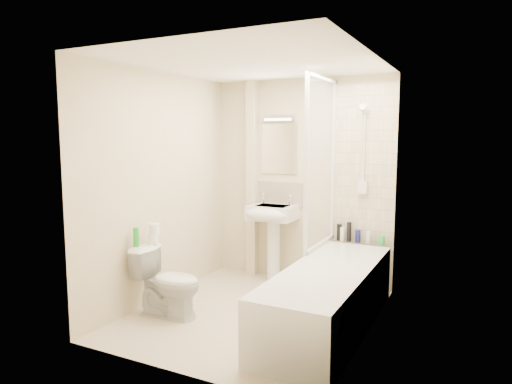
% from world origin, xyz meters
% --- Properties ---
extents(floor, '(2.50, 2.50, 0.00)m').
position_xyz_m(floor, '(0.00, 0.00, 0.00)').
color(floor, beige).
rests_on(floor, ground).
extents(wall_back, '(2.20, 0.02, 2.40)m').
position_xyz_m(wall_back, '(0.00, 1.25, 1.20)').
color(wall_back, beige).
rests_on(wall_back, ground).
extents(wall_left, '(0.02, 2.50, 2.40)m').
position_xyz_m(wall_left, '(-1.10, 0.00, 1.20)').
color(wall_left, beige).
rests_on(wall_left, ground).
extents(wall_right, '(0.02, 2.50, 2.40)m').
position_xyz_m(wall_right, '(1.10, 0.00, 1.20)').
color(wall_right, beige).
rests_on(wall_right, ground).
extents(ceiling, '(2.20, 2.50, 0.02)m').
position_xyz_m(ceiling, '(0.00, 0.00, 2.40)').
color(ceiling, white).
rests_on(ceiling, wall_back).
extents(tile_back, '(0.70, 0.01, 1.75)m').
position_xyz_m(tile_back, '(0.75, 1.24, 1.42)').
color(tile_back, beige).
rests_on(tile_back, wall_back).
extents(tile_right, '(0.01, 2.10, 1.75)m').
position_xyz_m(tile_right, '(1.09, 0.02, 1.42)').
color(tile_right, beige).
rests_on(tile_right, wall_right).
extents(pipe_boxing, '(0.12, 0.12, 2.40)m').
position_xyz_m(pipe_boxing, '(-0.62, 1.19, 1.20)').
color(pipe_boxing, beige).
rests_on(pipe_boxing, ground).
extents(splashback, '(0.60, 0.02, 0.30)m').
position_xyz_m(splashback, '(-0.28, 1.24, 1.03)').
color(splashback, beige).
rests_on(splashback, wall_back).
extents(mirror, '(0.46, 0.01, 0.60)m').
position_xyz_m(mirror, '(-0.28, 1.24, 1.58)').
color(mirror, white).
rests_on(mirror, wall_back).
extents(strip_light, '(0.42, 0.07, 0.07)m').
position_xyz_m(strip_light, '(-0.28, 1.22, 1.95)').
color(strip_light, silver).
rests_on(strip_light, wall_back).
extents(bathtub, '(0.70, 2.10, 0.55)m').
position_xyz_m(bathtub, '(0.75, 0.02, 0.29)').
color(bathtub, white).
rests_on(bathtub, ground).
extents(shower_screen, '(0.04, 0.92, 1.80)m').
position_xyz_m(shower_screen, '(0.40, 0.80, 1.45)').
color(shower_screen, white).
rests_on(shower_screen, bathtub).
extents(shower_fixture, '(0.10, 0.16, 0.99)m').
position_xyz_m(shower_fixture, '(0.75, 1.19, 1.55)').
color(shower_fixture, white).
rests_on(shower_fixture, wall_back).
extents(pedestal_sink, '(0.54, 0.49, 1.04)m').
position_xyz_m(pedestal_sink, '(-0.28, 1.01, 0.73)').
color(pedestal_sink, white).
rests_on(pedestal_sink, ground).
extents(bottle_black_a, '(0.06, 0.06, 0.19)m').
position_xyz_m(bottle_black_a, '(0.51, 1.16, 0.65)').
color(bottle_black_a, black).
rests_on(bottle_black_a, bathtub).
extents(bottle_white_a, '(0.06, 0.06, 0.16)m').
position_xyz_m(bottle_white_a, '(0.54, 1.16, 0.63)').
color(bottle_white_a, white).
rests_on(bottle_white_a, bathtub).
extents(bottle_black_b, '(0.05, 0.05, 0.22)m').
position_xyz_m(bottle_black_b, '(0.62, 1.16, 0.66)').
color(bottle_black_b, black).
rests_on(bottle_black_b, bathtub).
extents(bottle_blue, '(0.06, 0.06, 0.14)m').
position_xyz_m(bottle_blue, '(0.72, 1.16, 0.62)').
color(bottle_blue, navy).
rests_on(bottle_blue, bathtub).
extents(bottle_white_b, '(0.05, 0.05, 0.14)m').
position_xyz_m(bottle_white_b, '(0.84, 1.16, 0.62)').
color(bottle_white_b, silver).
rests_on(bottle_white_b, bathtub).
extents(bottle_green, '(0.07, 0.07, 0.10)m').
position_xyz_m(bottle_green, '(0.99, 1.16, 0.60)').
color(bottle_green, green).
rests_on(bottle_green, bathtub).
extents(toilet, '(0.48, 0.72, 0.67)m').
position_xyz_m(toilet, '(-0.72, -0.40, 0.34)').
color(toilet, white).
rests_on(toilet, ground).
extents(toilet_roll_lower, '(0.10, 0.10, 0.10)m').
position_xyz_m(toilet_roll_lower, '(-0.95, -0.33, 0.72)').
color(toilet_roll_lower, white).
rests_on(toilet_roll_lower, toilet).
extents(toilet_roll_upper, '(0.10, 0.10, 0.10)m').
position_xyz_m(toilet_roll_upper, '(-0.94, -0.31, 0.82)').
color(toilet_roll_upper, white).
rests_on(toilet_roll_upper, toilet_roll_lower).
extents(green_bottle, '(0.06, 0.06, 0.19)m').
position_xyz_m(green_bottle, '(-1.01, -0.50, 0.77)').
color(green_bottle, green).
rests_on(green_bottle, toilet).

